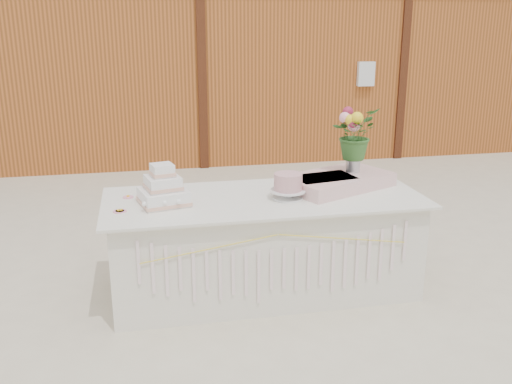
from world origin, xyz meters
TOP-DOWN VIEW (x-y plane):
  - ground at (0.00, 0.00)m, footprint 80.00×80.00m
  - barn at (-0.01, 5.99)m, footprint 12.60×4.60m
  - cake_table at (0.00, -0.00)m, footprint 2.40×1.00m
  - wedding_cake at (-0.75, -0.02)m, footprint 0.40×0.40m
  - pink_cake_stand at (0.16, -0.08)m, footprint 0.27×0.27m
  - satin_runner at (0.62, 0.13)m, footprint 0.97×0.80m
  - flower_vase at (0.78, 0.19)m, footprint 0.11×0.11m
  - bouquet at (0.78, 0.19)m, footprint 0.48×0.48m
  - loose_flowers at (-1.01, 0.04)m, footprint 0.29×0.42m

SIDE VIEW (x-z plane):
  - ground at x=0.00m, z-range 0.00..0.00m
  - cake_table at x=0.00m, z-range 0.00..0.77m
  - loose_flowers at x=-1.01m, z-range 0.77..0.79m
  - satin_runner at x=0.62m, z-range 0.77..0.88m
  - wedding_cake at x=-0.75m, z-range 0.72..1.02m
  - pink_cake_stand at x=0.16m, z-range 0.78..0.98m
  - flower_vase at x=0.78m, z-range 0.88..1.03m
  - bouquet at x=0.78m, z-range 1.03..1.44m
  - barn at x=-0.01m, z-range 0.03..3.33m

